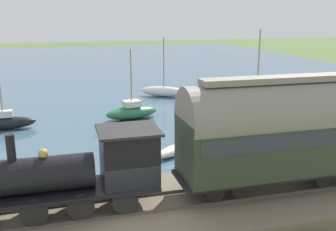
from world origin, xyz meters
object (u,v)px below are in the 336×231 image
Objects in this scene: steam_locomotive at (90,167)px; rowboat_mid_harbor at (173,151)px; sailboat_red at (255,120)px; sailboat_black at (4,121)px; rowboat_near_shore at (266,150)px; passenger_coach at (278,128)px; sailboat_white at (164,91)px; sailboat_green at (132,112)px.

rowboat_mid_harbor is (6.44, -5.05, -2.06)m from steam_locomotive.
sailboat_red is 17.51m from sailboat_black.
sailboat_red is 2.72× the size of rowboat_near_shore.
passenger_coach is 3.40× the size of rowboat_near_shore.
sailboat_white is at bearing 43.37° from sailboat_red.
passenger_coach is at bearing -151.59° from sailboat_white.
steam_locomotive is 11.61m from rowboat_near_shore.
sailboat_red is (10.45, -12.24, -1.84)m from steam_locomotive.
sailboat_green is at bearing -29.20° from rowboat_mid_harbor.
sailboat_black reaches higher than rowboat_near_shore.
sailboat_white is (22.13, -8.62, -1.82)m from steam_locomotive.
sailboat_red reaches higher than sailboat_white.
rowboat_near_shore is (-1.25, -5.12, -0.02)m from rowboat_mid_harbor.
sailboat_red is 9.18m from sailboat_green.
passenger_coach is 7.54m from rowboat_mid_harbor.
sailboat_red is 5.66m from rowboat_near_shore.
sailboat_black is 17.59m from rowboat_near_shore.
steam_locomotive is 23.82m from sailboat_white.
rowboat_mid_harbor is at bearing 145.36° from sailboat_red.
sailboat_red is (-11.68, -3.61, -0.02)m from sailboat_white.
sailboat_black reaches higher than rowboat_mid_harbor.
sailboat_white is 8.45m from sailboat_green.
sailboat_black is at bearing 40.91° from passenger_coach.
sailboat_white is 1.07× the size of sailboat_green.
sailboat_red is at bearing -132.77° from sailboat_green.
rowboat_mid_harbor is at bearing 111.64° from rowboat_near_shore.
sailboat_white is 12.23m from sailboat_red.
sailboat_red is 8.23m from rowboat_mid_harbor.
sailboat_black is at bearing 18.54° from steam_locomotive.
steam_locomotive is 1.21× the size of sailboat_green.
rowboat_mid_harbor is at bearing -131.46° from sailboat_black.
sailboat_black is 1.73× the size of sailboat_green.
sailboat_white is at bearing -2.54° from passenger_coach.
sailboat_black reaches higher than sailboat_red.
rowboat_near_shore is (5.19, -10.17, -2.08)m from steam_locomotive.
rowboat_mid_harbor is (-15.69, 3.57, -0.24)m from sailboat_white.
steam_locomotive is 0.76× the size of passenger_coach.
passenger_coach reaches higher than rowboat_near_shore.
passenger_coach is 0.92× the size of sailboat_black.
sailboat_green is at bearing -15.78° from steam_locomotive.
passenger_coach is 22.32m from sailboat_white.
sailboat_green is (14.92, -4.22, -1.79)m from steam_locomotive.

